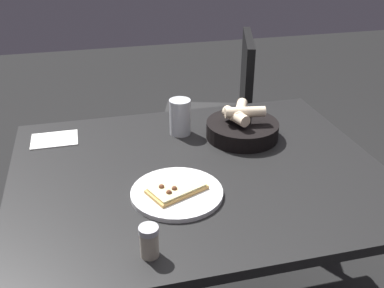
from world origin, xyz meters
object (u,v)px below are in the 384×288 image
at_px(chair_near, 222,109).
at_px(pizza_plate, 177,192).
at_px(bread_basket, 242,128).
at_px(beer_glass, 181,118).
at_px(dining_table, 198,184).
at_px(pepper_shaker, 149,243).

bearing_deg(chair_near, pizza_plate, 65.52).
distance_m(bread_basket, chair_near, 0.72).
bearing_deg(beer_glass, bread_basket, 157.78).
xyz_separation_m(dining_table, pizza_plate, (0.10, 0.13, 0.07)).
bearing_deg(bread_basket, pizza_plate, 45.13).
relative_size(pizza_plate, chair_near, 0.30).
xyz_separation_m(pizza_plate, beer_glass, (-0.10, -0.39, 0.05)).
bearing_deg(dining_table, bread_basket, -139.73).
bearing_deg(beer_glass, pizza_plate, 75.75).
xyz_separation_m(pizza_plate, pepper_shaker, (0.11, 0.23, 0.03)).
xyz_separation_m(dining_table, bread_basket, (-0.20, -0.17, 0.09)).
bearing_deg(pizza_plate, chair_near, -114.48).
distance_m(dining_table, pepper_shaker, 0.43).
distance_m(beer_glass, chair_near, 0.72).
relative_size(bread_basket, beer_glass, 1.97).
height_order(pizza_plate, chair_near, chair_near).
bearing_deg(dining_table, pizza_plate, 53.27).
bearing_deg(chair_near, dining_table, 67.68).
distance_m(dining_table, pizza_plate, 0.17).
bearing_deg(bread_basket, pepper_shaker, 51.97).
bearing_deg(beer_glass, chair_near, -120.47).
bearing_deg(pepper_shaker, beer_glass, -109.07).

